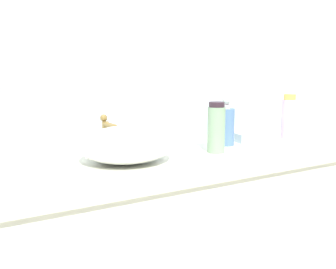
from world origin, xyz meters
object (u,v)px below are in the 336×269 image
object	(u,v)px
perfume_bottle	(289,117)
soap_dispenser	(226,124)
lotion_bottle	(216,128)
folded_hand_towel	(253,136)
sink_basin	(126,144)
tissue_box	(38,150)

from	to	relation	value
perfume_bottle	soap_dispenser	bearing A→B (deg)	177.12
lotion_bottle	folded_hand_towel	bearing A→B (deg)	22.17
sink_basin	lotion_bottle	distance (m)	0.37
soap_dispenser	tissue_box	distance (m)	0.78
sink_basin	perfume_bottle	world-z (taller)	perfume_bottle
sink_basin	soap_dispenser	xyz separation A→B (m)	(0.50, 0.07, 0.03)
sink_basin	lotion_bottle	size ratio (longest dim) A/B	1.70
folded_hand_towel	tissue_box	bearing A→B (deg)	-177.64
soap_dispenser	perfume_bottle	distance (m)	0.35
sink_basin	folded_hand_towel	distance (m)	0.68
tissue_box	folded_hand_towel	distance (m)	0.96
tissue_box	soap_dispenser	bearing A→B (deg)	0.83
perfume_bottle	tissue_box	distance (m)	1.14
lotion_bottle	folded_hand_towel	world-z (taller)	lotion_bottle
perfume_bottle	sink_basin	bearing A→B (deg)	-176.69
tissue_box	folded_hand_towel	size ratio (longest dim) A/B	0.80
sink_basin	tissue_box	size ratio (longest dim) A/B	2.19
sink_basin	folded_hand_towel	xyz separation A→B (m)	(0.68, 0.10, -0.04)
sink_basin	lotion_bottle	xyz separation A→B (m)	(0.37, -0.03, 0.03)
soap_dispenser	folded_hand_towel	size ratio (longest dim) A/B	1.11
lotion_bottle	perfume_bottle	size ratio (longest dim) A/B	0.96
lotion_bottle	tissue_box	distance (m)	0.66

